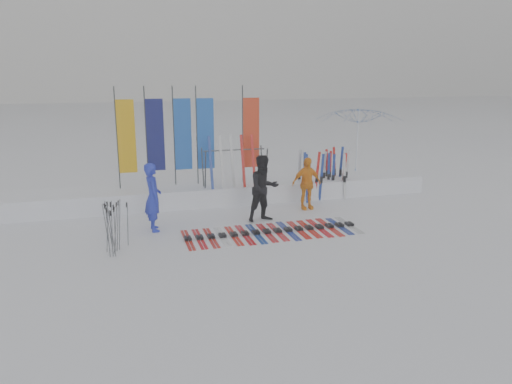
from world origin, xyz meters
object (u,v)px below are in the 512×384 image
object	(u,v)px
tent_canopy	(358,144)
ski_rack	(234,162)
person_blue	(153,197)
person_black	(264,189)
ski_row	(272,231)
person_yellow	(306,183)

from	to	relation	value
tent_canopy	ski_rack	world-z (taller)	tent_canopy
person_blue	tent_canopy	world-z (taller)	tent_canopy
person_blue	person_black	distance (m)	3.14
ski_rack	person_black	bearing A→B (deg)	-80.46
ski_row	person_yellow	bearing A→B (deg)	48.42
ski_row	person_black	bearing A→B (deg)	84.98
person_black	ski_rack	size ratio (longest dim) A/B	0.95
ski_row	ski_rack	bearing A→B (deg)	94.59
person_blue	tent_canopy	size ratio (longest dim) A/B	0.57
person_blue	person_yellow	distance (m)	4.88
person_black	ski_row	bearing A→B (deg)	-107.42
person_yellow	ski_rack	world-z (taller)	ski_rack
person_blue	ski_rack	xyz separation A→B (m)	(2.79, 2.15, 0.45)
person_blue	ski_row	xyz separation A→B (m)	(3.05, -1.08, -0.90)
person_black	person_yellow	xyz separation A→B (m)	(1.66, 0.87, -0.14)
person_blue	person_black	world-z (taller)	person_black
person_black	ski_row	xyz separation A→B (m)	(-0.10, -1.11, -0.93)
ski_row	ski_rack	xyz separation A→B (m)	(-0.26, 3.23, 1.35)
person_black	tent_canopy	world-z (taller)	tent_canopy
person_blue	ski_row	bearing A→B (deg)	-115.13
ski_rack	person_yellow	bearing A→B (deg)	-31.93
person_yellow	ski_row	world-z (taller)	person_yellow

